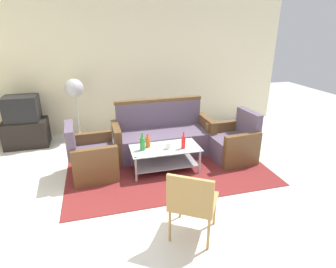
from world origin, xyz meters
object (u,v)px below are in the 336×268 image
bottle_red (183,142)px  cup (168,146)px  armchair_left (92,158)px  bottle_orange (148,142)px  pedestal_fan (75,92)px  tv_stand (27,133)px  bottle_green (142,144)px  wicker_chair (192,200)px  couch (163,137)px  television (22,109)px  coffee_table (165,155)px  armchair_right (233,144)px

bottle_red → cup: bottle_red is taller
armchair_left → bottle_red: armchair_left is taller
armchair_left → bottle_orange: size_ratio=3.66×
pedestal_fan → armchair_left: bearing=-81.3°
tv_stand → bottle_green: bearing=-40.0°
bottle_orange → wicker_chair: bearing=-84.9°
couch → armchair_left: couch is taller
bottle_orange → bottle_green: bearing=-139.3°
cup → television: television is taller
bottle_red → television: 3.20m
bottle_orange → bottle_red: (0.53, -0.20, 0.02)m
coffee_table → pedestal_fan: pedestal_fan is taller
bottle_green → wicker_chair: bearing=-80.9°
couch → pedestal_fan: bearing=-35.8°
bottle_red → pedestal_fan: size_ratio=0.22×
couch → bottle_green: bearing=53.3°
armchair_right → bottle_red: 1.04m
couch → bottle_red: (0.14, -0.78, 0.20)m
armchair_right → bottle_green: bearing=89.4°
armchair_right → coffee_table: size_ratio=0.77×
bottle_green → bottle_red: bearing=-9.5°
bottle_orange → cup: bearing=-27.0°
cup → wicker_chair: wicker_chair is taller
coffee_table → bottle_green: 0.44m
bottle_green → cup: bottle_green is taller
couch → armchair_right: bearing=152.4°
tv_stand → television: size_ratio=1.31×
bottle_green → television: bearing=140.0°
tv_stand → pedestal_fan: bearing=2.9°
armchair_right → cup: (-1.23, -0.16, 0.17)m
armchair_left → bottle_red: 1.46m
tv_stand → television: 0.50m
bottle_orange → cup: (0.29, -0.15, -0.04)m
coffee_table → tv_stand: bearing=144.9°
couch → cup: couch is taller
television → bottle_orange: bearing=144.1°
cup → wicker_chair: (-0.15, -1.51, 0.03)m
bottle_green → wicker_chair: 1.59m
cup → tv_stand: bearing=144.0°
bottle_orange → bottle_red: bearing=-20.2°
cup → television: bearing=144.0°
couch → armchair_right: couch is taller
wicker_chair → bottle_red: bearing=108.2°
coffee_table → cup: 0.21m
bottle_orange → pedestal_fan: pedestal_fan is taller
pedestal_fan → wicker_chair: pedestal_fan is taller
coffee_table → bottle_orange: (-0.26, 0.07, 0.23)m
cup → bottle_green: bearing=171.4°
armchair_right → television: television is taller
bottle_red → tv_stand: bottle_red is taller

